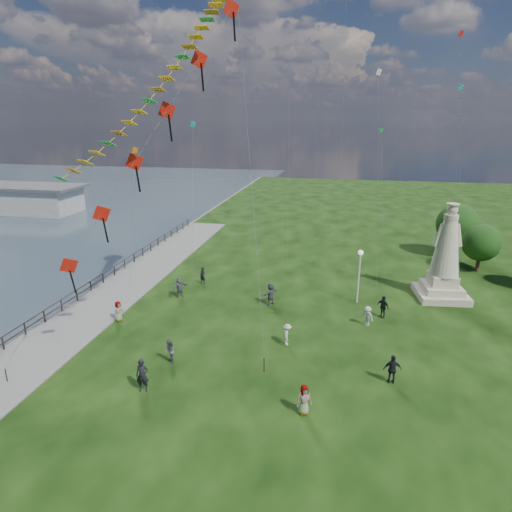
% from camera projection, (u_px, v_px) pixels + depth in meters
% --- Properties ---
extents(waterfront, '(200.00, 200.00, 1.51)m').
position_uv_depth(waterfront, '(82.00, 308.00, 33.81)').
color(waterfront, '#2F3D47').
rests_on(waterfront, ground).
extents(statue, '(4.28, 4.28, 7.92)m').
position_uv_depth(statue, '(445.00, 263.00, 34.85)').
color(statue, beige).
rests_on(statue, ground).
extents(lamppost, '(0.41, 0.41, 4.46)m').
position_uv_depth(lamppost, '(360.00, 265.00, 33.72)').
color(lamppost, silver).
rests_on(lamppost, ground).
extents(tree_row, '(9.17, 12.59, 5.70)m').
position_uv_depth(tree_row, '(481.00, 236.00, 42.17)').
color(tree_row, '#382314').
rests_on(tree_row, ground).
extents(person_0, '(0.77, 0.58, 1.91)m').
position_uv_depth(person_0, '(142.00, 375.00, 23.17)').
color(person_0, black).
rests_on(person_0, ground).
extents(person_1, '(0.80, 0.90, 1.58)m').
position_uv_depth(person_1, '(170.00, 352.00, 25.86)').
color(person_1, '#595960').
rests_on(person_1, ground).
extents(person_2, '(0.59, 0.99, 1.46)m').
position_uv_depth(person_2, '(287.00, 334.00, 28.03)').
color(person_2, silver).
rests_on(person_2, ground).
extents(person_3, '(1.07, 0.63, 1.74)m').
position_uv_depth(person_3, '(393.00, 369.00, 23.89)').
color(person_3, black).
rests_on(person_3, ground).
extents(person_4, '(0.94, 0.79, 1.64)m').
position_uv_depth(person_4, '(304.00, 400.00, 21.37)').
color(person_4, '#595960').
rests_on(person_4, ground).
extents(person_5, '(1.37, 1.76, 1.74)m').
position_uv_depth(person_5, '(180.00, 287.00, 35.57)').
color(person_5, '#595960').
rests_on(person_5, ground).
extents(person_6, '(0.65, 0.52, 1.55)m').
position_uv_depth(person_6, '(203.00, 276.00, 38.45)').
color(person_6, black).
rests_on(person_6, ground).
extents(person_8, '(1.06, 0.98, 1.49)m').
position_uv_depth(person_8, '(367.00, 316.00, 30.62)').
color(person_8, silver).
rests_on(person_8, ground).
extents(person_9, '(1.09, 1.05, 1.71)m').
position_uv_depth(person_9, '(383.00, 307.00, 31.91)').
color(person_9, black).
rests_on(person_9, ground).
extents(person_10, '(0.67, 0.86, 1.55)m').
position_uv_depth(person_10, '(118.00, 311.00, 31.31)').
color(person_10, '#595960').
rests_on(person_10, ground).
extents(person_11, '(1.58, 1.84, 1.86)m').
position_uv_depth(person_11, '(271.00, 294.00, 34.05)').
color(person_11, '#595960').
rests_on(person_11, ground).
extents(red_kite_train, '(11.53, 9.35, 20.70)m').
position_uv_depth(red_kite_train, '(148.00, 144.00, 24.13)').
color(red_kite_train, black).
rests_on(red_kite_train, ground).
extents(small_kites, '(29.40, 16.16, 32.39)m').
position_uv_depth(small_kites, '(333.00, 104.00, 38.98)').
color(small_kites, teal).
rests_on(small_kites, ground).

